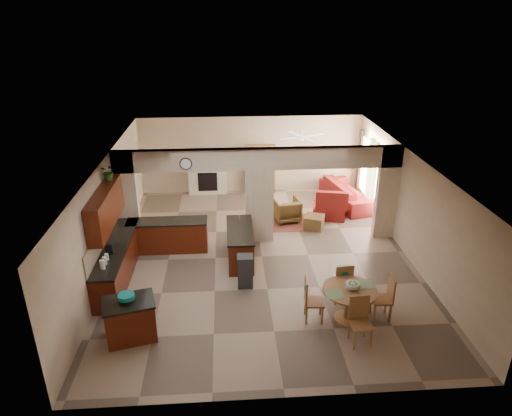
{
  "coord_description": "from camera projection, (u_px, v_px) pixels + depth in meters",
  "views": [
    {
      "loc": [
        -0.93,
        -10.96,
        6.27
      ],
      "look_at": [
        -0.14,
        0.3,
        1.33
      ],
      "focal_mm": 32.0,
      "sensor_mm": 36.0,
      "label": 1
    }
  ],
  "objects": [
    {
      "name": "fireplace",
      "position": [
        208.0,
        178.0,
        16.65
      ],
      "size": [
        1.6,
        0.35,
        1.2
      ],
      "color": "beige",
      "rests_on": "floor"
    },
    {
      "name": "rug",
      "position": [
        294.0,
        222.0,
        14.58
      ],
      "size": [
        1.6,
        1.3,
        0.01
      ],
      "primitive_type": "cube",
      "color": "brown",
      "rests_on": "floor"
    },
    {
      "name": "floor",
      "position": [
        262.0,
        256.0,
        12.59
      ],
      "size": [
        10.0,
        10.0,
        0.0
      ],
      "primitive_type": "plane",
      "color": "gray",
      "rests_on": "ground"
    },
    {
      "name": "partition_left_pier",
      "position": [
        127.0,
        199.0,
        12.7
      ],
      "size": [
        0.6,
        0.25,
        2.8
      ],
      "primitive_type": "cube",
      "color": "beige",
      "rests_on": "floor"
    },
    {
      "name": "window_b",
      "position": [
        365.0,
        166.0,
        16.02
      ],
      "size": [
        0.02,
        0.9,
        1.9
      ],
      "primitive_type": "cube",
      "color": "white",
      "rests_on": "wall_right"
    },
    {
      "name": "armchair",
      "position": [
        287.0,
        210.0,
        14.61
      ],
      "size": [
        0.92,
        0.94,
        0.73
      ],
      "primitive_type": "imported",
      "rotation": [
        0.0,
        0.0,
        3.34
      ],
      "color": "maroon",
      "rests_on": "floor"
    },
    {
      "name": "trash_can",
      "position": [
        245.0,
        272.0,
        11.09
      ],
      "size": [
        0.37,
        0.32,
        0.78
      ],
      "primitive_type": "cube",
      "rotation": [
        0.0,
        0.0,
        -0.02
      ],
      "color": "#2A292B",
      "rests_on": "floor"
    },
    {
      "name": "fruit_bowl",
      "position": [
        353.0,
        286.0,
        9.68
      ],
      "size": [
        0.3,
        0.3,
        0.16
      ],
      "primitive_type": "cylinder",
      "color": "#71C229",
      "rests_on": "dining_table"
    },
    {
      "name": "shelving_unit",
      "position": [
        261.0,
        169.0,
        16.65
      ],
      "size": [
        1.0,
        0.32,
        1.8
      ],
      "primitive_type": "cube",
      "color": "olive",
      "rests_on": "floor"
    },
    {
      "name": "teal_bowl",
      "position": [
        126.0,
        298.0,
        9.13
      ],
      "size": [
        0.33,
        0.33,
        0.16
      ],
      "primitive_type": "cylinder",
      "color": "#138985",
      "rests_on": "kitchen_island"
    },
    {
      "name": "glazed_door",
      "position": [
        372.0,
        178.0,
        15.3
      ],
      "size": [
        0.02,
        0.7,
        2.1
      ],
      "primitive_type": "cube",
      "color": "white",
      "rests_on": "wall_right"
    },
    {
      "name": "partition_header",
      "position": [
        259.0,
        159.0,
        12.5
      ],
      "size": [
        8.0,
        0.25,
        0.6
      ],
      "primitive_type": "cube",
      "color": "beige",
      "rests_on": "partition_center_pier"
    },
    {
      "name": "partition_right_pier",
      "position": [
        387.0,
        193.0,
        13.18
      ],
      "size": [
        0.6,
        0.25,
        2.8
      ],
      "primitive_type": "cube",
      "color": "beige",
      "rests_on": "floor"
    },
    {
      "name": "wall_left",
      "position": [
        108.0,
        215.0,
        11.77
      ],
      "size": [
        0.0,
        10.0,
        10.0
      ],
      "primitive_type": "plane",
      "rotation": [
        1.57,
        0.0,
        1.57
      ],
      "color": "beige",
      "rests_on": "floor"
    },
    {
      "name": "drape_b_left",
      "position": [
        369.0,
        172.0,
        15.46
      ],
      "size": [
        0.1,
        0.28,
        2.3
      ],
      "primitive_type": "cube",
      "color": "#46241C",
      "rests_on": "wall_right"
    },
    {
      "name": "ceiling_fan",
      "position": [
        302.0,
        137.0,
        14.4
      ],
      "size": [
        1.0,
        1.0,
        0.1
      ],
      "primitive_type": "cylinder",
      "color": "white",
      "rests_on": "ceiling"
    },
    {
      "name": "drape_b_right",
      "position": [
        359.0,
        161.0,
        16.56
      ],
      "size": [
        0.1,
        0.28,
        2.3
      ],
      "primitive_type": "cube",
      "color": "#46241C",
      "rests_on": "wall_right"
    },
    {
      "name": "ceiling",
      "position": [
        263.0,
        159.0,
        11.46
      ],
      "size": [
        10.0,
        10.0,
        0.0
      ],
      "primitive_type": "plane",
      "rotation": [
        3.14,
        0.0,
        0.0
      ],
      "color": "white",
      "rests_on": "wall_back"
    },
    {
      "name": "drape_a_right",
      "position": [
        374.0,
        177.0,
        15.01
      ],
      "size": [
        0.1,
        0.28,
        2.3
      ],
      "primitive_type": "cube",
      "color": "#46241C",
      "rests_on": "wall_right"
    },
    {
      "name": "partition_center_pier",
      "position": [
        259.0,
        206.0,
        13.06
      ],
      "size": [
        0.8,
        0.25,
        2.2
      ],
      "primitive_type": "cube",
      "color": "beige",
      "rests_on": "floor"
    },
    {
      "name": "sofa",
      "position": [
        348.0,
        193.0,
        15.88
      ],
      "size": [
        2.82,
        1.56,
        0.78
      ],
      "primitive_type": "imported",
      "rotation": [
        0.0,
        0.0,
        1.77
      ],
      "color": "maroon",
      "rests_on": "floor"
    },
    {
      "name": "chaise",
      "position": [
        329.0,
        211.0,
        14.9
      ],
      "size": [
        1.15,
        1.01,
        0.4
      ],
      "primitive_type": "cube",
      "rotation": [
        0.0,
        0.0,
        -0.2
      ],
      "color": "maroon",
      "rests_on": "floor"
    },
    {
      "name": "chair_west",
      "position": [
        310.0,
        298.0,
        9.83
      ],
      "size": [
        0.45,
        0.45,
        1.02
      ],
      "rotation": [
        0.0,
        0.0,
        1.48
      ],
      "color": "olive",
      "rests_on": "floor"
    },
    {
      "name": "kitchen_counter",
      "position": [
        139.0,
        250.0,
        11.97
      ],
      "size": [
        2.52,
        3.29,
        1.48
      ],
      "color": "#4A0C08",
      "rests_on": "floor"
    },
    {
      "name": "upper_cabinets",
      "position": [
        105.0,
        208.0,
        10.84
      ],
      "size": [
        0.35,
        2.4,
        0.9
      ],
      "primitive_type": "cube",
      "color": "#4A0C08",
      "rests_on": "wall_left"
    },
    {
      "name": "wall_front",
      "position": [
        287.0,
        333.0,
        7.46
      ],
      "size": [
        8.0,
        0.0,
        8.0
      ],
      "primitive_type": "plane",
      "rotation": [
        -1.57,
        0.0,
        0.0
      ],
      "color": "beige",
      "rests_on": "floor"
    },
    {
      "name": "wall_right",
      "position": [
        410.0,
        206.0,
        12.28
      ],
      "size": [
        0.0,
        10.0,
        10.0
      ],
      "primitive_type": "plane",
      "rotation": [
        1.57,
        0.0,
        -1.57
      ],
      "color": "beige",
      "rests_on": "floor"
    },
    {
      "name": "wall_clock",
      "position": [
        186.0,
        164.0,
        12.25
      ],
      "size": [
        0.34,
        0.03,
        0.34
      ],
      "primitive_type": "cylinder",
      "rotation": [
        1.57,
        0.0,
        0.0
      ],
      "color": "#492618",
      "rests_on": "partition_header"
    },
    {
      "name": "window_a",
      "position": [
        381.0,
        183.0,
        14.46
      ],
      "size": [
        0.02,
        0.9,
        1.9
      ],
      "primitive_type": "cube",
      "color": "white",
      "rests_on": "wall_right"
    },
    {
      "name": "plant",
      "position": [
        109.0,
        172.0,
        11.26
      ],
      "size": [
        0.47,
        0.45,
        0.42
      ],
      "primitive_type": "imported",
      "rotation": [
        0.0,
        0.0,
        -0.41
      ],
      "color": "#1C4B14",
      "rests_on": "upper_cabinets"
    },
    {
      "name": "chair_south",
      "position": [
        360.0,
        318.0,
        9.19
      ],
      "size": [
        0.45,
        0.45,
        1.02
      ],
      "rotation": [
        0.0,
        0.0,
        0.07
      ],
      "color": "olive",
      "rests_on": "floor"
    },
    {
      "name": "peninsula",
      "position": [
        240.0,
        244.0,
        12.26
      ],
      "size": [
        0.7,
        1.85,
        0.91
      ],
      "color": "#4A0C08",
      "rests_on": "floor"
    },
    {
      "name": "drape_a_left",
      "position": [
        386.0,
        190.0,
        13.91
      ],
      "size": [
        0.1,
        0.28,
        2.3
      ],
      "primitive_type": "cube",
      "color": "#46241C",
      "rests_on": "wall_right"
    },
    {
      "name": "ottoman",
      "position": [
        314.0,
        222.0,
        14.15
      ],
      "size": [
        0.73,
        0.73,
        0.41
      ],
      "primitive_type": "cube",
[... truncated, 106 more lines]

